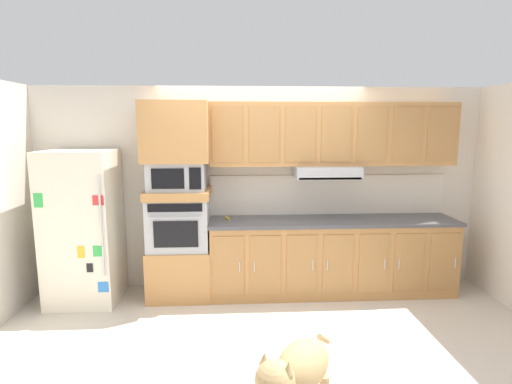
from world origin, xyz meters
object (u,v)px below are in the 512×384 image
refrigerator (83,227)px  screwdriver (228,218)px  built_in_oven (179,223)px  dog (297,371)px  microwave (178,176)px

refrigerator → screwdriver: (1.66, 0.14, 0.05)m
built_in_oven → dog: bearing=-65.4°
microwave → dog: size_ratio=0.80×
refrigerator → built_in_oven: size_ratio=2.51×
refrigerator → built_in_oven: (1.09, 0.07, 0.02)m
refrigerator → screwdriver: 1.67m
refrigerator → screwdriver: refrigerator is taller
screwdriver → dog: (0.47, -2.36, -0.48)m
refrigerator → microwave: 1.23m
screwdriver → dog: screwdriver is taller
refrigerator → built_in_oven: refrigerator is taller
microwave → dog: (1.05, -2.28, -1.01)m
microwave → screwdriver: 0.78m
refrigerator → built_in_oven: 1.09m
built_in_oven → screwdriver: (0.58, 0.08, 0.03)m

